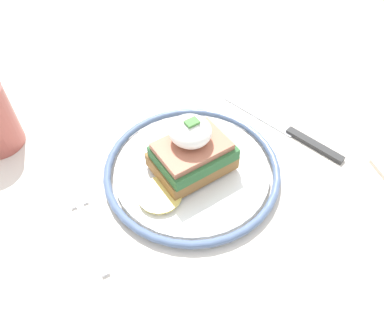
% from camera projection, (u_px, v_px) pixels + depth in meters
% --- Properties ---
extents(dining_table, '(0.99, 0.78, 0.76)m').
position_uv_depth(dining_table, '(216.00, 240.00, 0.57)').
color(dining_table, beige).
rests_on(dining_table, ground_plane).
extents(plate, '(0.23, 0.23, 0.02)m').
position_uv_depth(plate, '(192.00, 169.00, 0.50)').
color(plate, white).
rests_on(plate, dining_table).
extents(sandwich, '(0.14, 0.08, 0.08)m').
position_uv_depth(sandwich, '(191.00, 152.00, 0.47)').
color(sandwich, olive).
rests_on(sandwich, plate).
extents(fork, '(0.03, 0.14, 0.00)m').
position_uv_depth(fork, '(86.00, 221.00, 0.45)').
color(fork, silver).
rests_on(fork, dining_table).
extents(knife, '(0.06, 0.20, 0.01)m').
position_uv_depth(knife, '(290.00, 131.00, 0.55)').
color(knife, '#2D2D2D').
rests_on(knife, dining_table).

